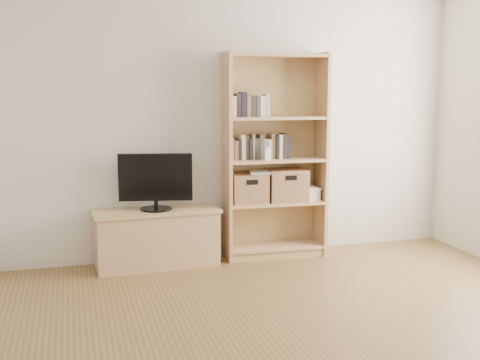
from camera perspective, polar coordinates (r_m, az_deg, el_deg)
name	(u,v)px	position (r m, az deg, el deg)	size (l,w,h in m)	color
back_wall	(233,122)	(5.76, -0.69, 5.56)	(4.50, 0.02, 2.60)	silver
tv_stand	(157,239)	(5.57, -7.89, -5.58)	(1.09, 0.41, 0.50)	#AC8058
bookshelf	(275,156)	(5.73, 3.33, 2.26)	(0.97, 0.35, 1.95)	#AC8058
television	(156,182)	(5.46, -8.01, -0.16)	(0.66, 0.05, 0.52)	black
books_row_mid	(274,147)	(5.74, 3.27, 3.12)	(0.79, 0.15, 0.21)	#B8AF93
books_row_upper	(253,105)	(5.66, 1.20, 7.08)	(0.39, 0.14, 0.21)	#B8AF93
baby_monitor	(267,155)	(5.59, 2.61, 2.41)	(0.05, 0.03, 0.10)	white
basket_left	(249,188)	(5.70, 0.83, -0.77)	(0.33, 0.27, 0.27)	#8B5D3E
basket_right	(287,185)	(5.80, 4.44, -0.47)	(0.37, 0.30, 0.30)	#8B5D3E
laptop	(266,172)	(5.71, 2.53, 0.76)	(0.32, 0.22, 0.02)	silver
magazine_stack	(308,194)	(5.89, 6.42, -1.32)	(0.16, 0.24, 0.11)	beige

